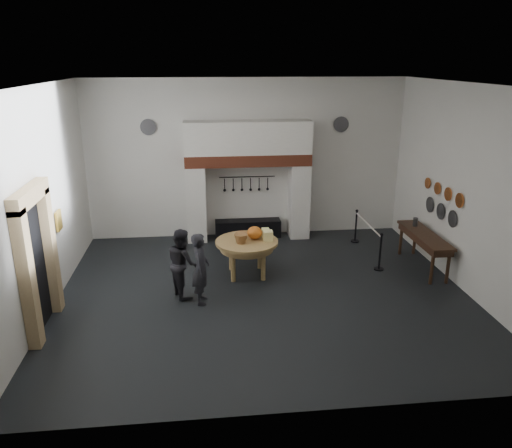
{
  "coord_description": "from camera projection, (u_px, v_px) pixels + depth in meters",
  "views": [
    {
      "loc": [
        -1.27,
        -10.03,
        4.99
      ],
      "look_at": [
        -0.08,
        0.82,
        1.35
      ],
      "focal_mm": 35.0,
      "sensor_mm": 36.0,
      "label": 1
    }
  ],
  "objects": [
    {
      "name": "wicker_basket",
      "position": [
        241.0,
        239.0,
        11.63
      ],
      "size": [
        0.38,
        0.38,
        0.22
      ],
      "primitive_type": "cone",
      "rotation": [
        3.14,
        0.0,
        -0.2
      ],
      "color": "#935A36",
      "rests_on": "work_table"
    },
    {
      "name": "bread_loaf",
      "position": [
        241.0,
        233.0,
        12.12
      ],
      "size": [
        0.31,
        0.18,
        0.13
      ],
      "primitive_type": "ellipsoid",
      "color": "#A8673B",
      "rests_on": "work_table"
    },
    {
      "name": "pewter_plate_left",
      "position": [
        453.0,
        219.0,
        11.55
      ],
      "size": [
        0.03,
        0.4,
        0.4
      ],
      "primitive_type": "cylinder",
      "rotation": [
        0.0,
        1.57,
        0.0
      ],
      "color": "#4C4C51",
      "rests_on": "wall_right"
    },
    {
      "name": "visitor_far",
      "position": [
        182.0,
        263.0,
        10.83
      ],
      "size": [
        0.81,
        0.9,
        1.53
      ],
      "primitive_type": "imported",
      "rotation": [
        0.0,
        0.0,
        1.94
      ],
      "color": "black",
      "rests_on": "floor"
    },
    {
      "name": "pewter_plate_back_left",
      "position": [
        148.0,
        127.0,
        13.61
      ],
      "size": [
        0.44,
        0.03,
        0.44
      ],
      "primitive_type": "cylinder",
      "rotation": [
        1.57,
        0.0,
        0.0
      ],
      "color": "#4C4C51",
      "rests_on": "wall_back"
    },
    {
      "name": "wall_left",
      "position": [
        42.0,
        202.0,
        9.99
      ],
      "size": [
        0.02,
        8.0,
        4.5
      ],
      "primitive_type": "cube",
      "color": "silver",
      "rests_on": "floor"
    },
    {
      "name": "visitor_near",
      "position": [
        201.0,
        269.0,
        10.49
      ],
      "size": [
        0.41,
        0.59,
        1.56
      ],
      "primitive_type": "imported",
      "rotation": [
        0.0,
        0.0,
        1.5
      ],
      "color": "black",
      "rests_on": "floor"
    },
    {
      "name": "pewter_jug",
      "position": [
        415.0,
        222.0,
        12.74
      ],
      "size": [
        0.12,
        0.12,
        0.22
      ],
      "primitive_type": "cylinder",
      "color": "#434447",
      "rests_on": "side_table"
    },
    {
      "name": "door_jamb_near",
      "position": [
        27.0,
        281.0,
        8.7
      ],
      "size": [
        0.22,
        0.3,
        2.6
      ],
      "primitive_type": "cube",
      "color": "tan",
      "rests_on": "floor"
    },
    {
      "name": "door_recess",
      "position": [
        35.0,
        267.0,
        9.37
      ],
      "size": [
        0.04,
        1.1,
        2.5
      ],
      "primitive_type": "cube",
      "color": "black",
      "rests_on": "floor"
    },
    {
      "name": "copper_pan_b",
      "position": [
        448.0,
        194.0,
        11.72
      ],
      "size": [
        0.03,
        0.32,
        0.32
      ],
      "primitive_type": "cylinder",
      "rotation": [
        0.0,
        1.57,
        0.0
      ],
      "color": "#C6662D",
      "rests_on": "wall_right"
    },
    {
      "name": "pewter_plate_right",
      "position": [
        430.0,
        205.0,
        12.68
      ],
      "size": [
        0.03,
        0.4,
        0.4
      ],
      "primitive_type": "cylinder",
      "rotation": [
        0.0,
        1.57,
        0.0
      ],
      "color": "#4C4C51",
      "rests_on": "wall_right"
    },
    {
      "name": "wall_right",
      "position": [
        468.0,
        190.0,
        10.92
      ],
      "size": [
        0.02,
        8.0,
        4.5
      ],
      "primitive_type": "cube",
      "color": "silver",
      "rests_on": "floor"
    },
    {
      "name": "pewter_plate_mid",
      "position": [
        441.0,
        211.0,
        12.11
      ],
      "size": [
        0.03,
        0.4,
        0.4
      ],
      "primitive_type": "cylinder",
      "rotation": [
        0.0,
        1.57,
        0.0
      ],
      "color": "#4C4C51",
      "rests_on": "wall_right"
    },
    {
      "name": "work_table",
      "position": [
        247.0,
        242.0,
        11.84
      ],
      "size": [
        1.76,
        1.76,
        0.07
      ],
      "primitive_type": "cylinder",
      "rotation": [
        0.0,
        0.0,
        -0.2
      ],
      "color": "tan",
      "rests_on": "floor"
    },
    {
      "name": "chimney_hood",
      "position": [
        248.0,
        137.0,
        13.69
      ],
      "size": [
        3.5,
        0.7,
        0.9
      ],
      "primitive_type": "cube",
      "color": "silver",
      "rests_on": "hearth_brick_band"
    },
    {
      "name": "wall_back",
      "position": [
        247.0,
        159.0,
        14.23
      ],
      "size": [
        9.0,
        0.02,
        4.5
      ],
      "primitive_type": "cube",
      "color": "silver",
      "rests_on": "floor"
    },
    {
      "name": "wall_plaque",
      "position": [
        59.0,
        220.0,
        10.96
      ],
      "size": [
        0.05,
        0.34,
        0.44
      ],
      "primitive_type": "cube",
      "color": "gold",
      "rests_on": "wall_left"
    },
    {
      "name": "wall_front",
      "position": [
        301.0,
        273.0,
        6.68
      ],
      "size": [
        9.0,
        0.02,
        4.5
      ],
      "primitive_type": "cube",
      "color": "silver",
      "rests_on": "floor"
    },
    {
      "name": "pewter_plate_back_right",
      "position": [
        341.0,
        124.0,
        14.17
      ],
      "size": [
        0.44,
        0.03,
        0.44
      ],
      "primitive_type": "cylinder",
      "rotation": [
        1.57,
        0.0,
        0.0
      ],
      "color": "#4C4C51",
      "rests_on": "wall_back"
    },
    {
      "name": "copper_pan_a",
      "position": [
        460.0,
        200.0,
        11.2
      ],
      "size": [
        0.03,
        0.34,
        0.34
      ],
      "primitive_type": "cylinder",
      "rotation": [
        0.0,
        1.57,
        0.0
      ],
      "color": "#C6662D",
      "rests_on": "wall_right"
    },
    {
      "name": "copper_pan_c",
      "position": [
        437.0,
        188.0,
        12.24
      ],
      "size": [
        0.03,
        0.3,
        0.3
      ],
      "primitive_type": "cylinder",
      "rotation": [
        0.0,
        1.57,
        0.0
      ],
      "color": "#C6662D",
      "rests_on": "wall_right"
    },
    {
      "name": "utensil_rail",
      "position": [
        247.0,
        177.0,
        14.31
      ],
      "size": [
        1.6,
        0.02,
        0.02
      ],
      "primitive_type": "cylinder",
      "rotation": [
        0.0,
        1.57,
        0.0
      ],
      "color": "black",
      "rests_on": "wall_back"
    },
    {
      "name": "door_lintel",
      "position": [
        29.0,
        195.0,
        8.93
      ],
      "size": [
        0.22,
        1.7,
        0.3
      ],
      "primitive_type": "cube",
      "color": "tan",
      "rests_on": "door_jamb_near"
    },
    {
      "name": "barrier_post_far",
      "position": [
        356.0,
        227.0,
        14.13
      ],
      "size": [
        0.05,
        0.05,
        0.9
      ],
      "primitive_type": "cylinder",
      "color": "black",
      "rests_on": "floor"
    },
    {
      "name": "pumpkin",
      "position": [
        255.0,
        233.0,
        11.89
      ],
      "size": [
        0.36,
        0.36,
        0.31
      ],
      "primitive_type": "ellipsoid",
      "color": "#C8651C",
      "rests_on": "work_table"
    },
    {
      "name": "hearth_brick_band",
      "position": [
        248.0,
        159.0,
        13.88
      ],
      "size": [
        3.5,
        0.72,
        0.32
      ],
      "primitive_type": "cube",
      "color": "#9E442B",
      "rests_on": "chimney_pier_left"
    },
    {
      "name": "door_jamb_far",
      "position": [
        50.0,
        251.0,
        10.02
      ],
      "size": [
        0.22,
        0.3,
        2.6
      ],
      "primitive_type": "cube",
      "color": "tan",
      "rests_on": "floor"
    },
    {
      "name": "cheese_block_small",
      "position": [
        265.0,
        232.0,
        12.08
      ],
      "size": [
        0.18,
        0.18,
        0.2
      ],
      "primitive_type": "cube",
      "color": "#E9E98B",
      "rests_on": "work_table"
    },
    {
      "name": "chimney_pier_right",
      "position": [
        299.0,
        200.0,
        14.42
      ],
      "size": [
        0.55,
        0.7,
        2.15
      ],
      "primitive_type": "cube",
      "color": "silver",
      "rests_on": "floor"
    },
    {
      "name": "barrier_rope",
      "position": [
        368.0,
        224.0,
        13.06
      ],
      "size": [
        0.04,
        2.0,
        0.04
      ],
      "primitive_type": "cylinder",
      "rotation": [
        1.57,
        0.0,
        0.0
      ],
      "color": "white",
      "rests_on": "barrier_post_near"
    },
    {
      "name": "cheese_block_big",
      "position": [
        268.0,
        236.0,
        11.79
      ],
      "size": [
        0.22,
        0.22,
        0.24
      ],
      "primitive_type": "cube",
      "color": "#F7E894",
      "rests_on": "work_table"
    },
    {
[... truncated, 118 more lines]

